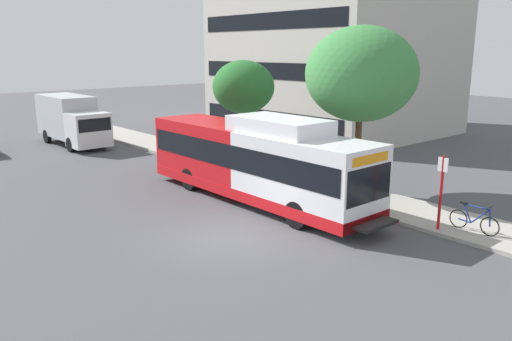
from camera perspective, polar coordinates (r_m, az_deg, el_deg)
name	(u,v)px	position (r m, az deg, el deg)	size (l,w,h in m)	color
ground_plane	(120,190)	(23.82, -15.07, -2.17)	(120.00, 120.00, 0.00)	#4C4C51
sidewalk_curb	(264,173)	(25.98, 0.88, -0.25)	(3.00, 56.00, 0.14)	#A8A399
transit_bus	(256,161)	(21.02, 0.00, 1.05)	(2.58, 12.25, 3.65)	white
bus_stop_sign_pole	(441,187)	(18.38, 20.10, -1.77)	(0.10, 0.36, 2.60)	red
bicycle_parked	(474,220)	(18.86, 23.29, -5.13)	(0.52, 1.76, 1.02)	black
street_tree_near_stop	(361,74)	(22.37, 11.74, 10.55)	(4.77, 4.77, 7.09)	#4C3823
street_tree_mid_block	(243,87)	(27.59, -1.42, 9.34)	(3.34, 3.34, 5.55)	#4C3823
box_truck_background	(71,119)	(35.84, -20.02, 5.44)	(2.32, 7.01, 3.25)	silver
lattice_comm_tower	(214,33)	(51.43, -4.75, 15.12)	(1.10, 1.10, 23.86)	#B7B7BC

